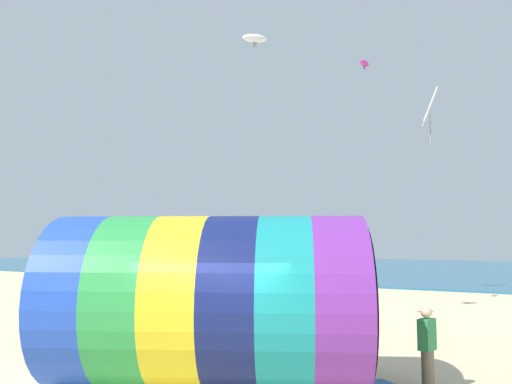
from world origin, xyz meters
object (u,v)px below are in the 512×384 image
giant_inflatable_tube (211,300)px  bystander_near_water (146,279)px  kite_white_parafoil (255,38)px  kite_white_diamond (430,108)px  kite_magenta_parafoil (364,63)px  kite_handler (427,349)px

giant_inflatable_tube → bystander_near_water: giant_inflatable_tube is taller
giant_inflatable_tube → bystander_near_water: (-11.09, 11.32, -0.80)m
kite_white_parafoil → kite_white_diamond: kite_white_parafoil is taller
kite_magenta_parafoil → bystander_near_water: 14.63m
giant_inflatable_tube → kite_magenta_parafoil: size_ratio=9.03×
kite_white_parafoil → bystander_near_water: bearing=147.0°
kite_white_parafoil → kite_white_diamond: bearing=-3.8°
kite_handler → kite_white_diamond: (-0.27, 3.30, 5.52)m
giant_inflatable_tube → bystander_near_water: 15.87m
bystander_near_water → kite_white_parafoil: bearing=-33.0°
giant_inflatable_tube → kite_handler: size_ratio=4.29×
kite_magenta_parafoil → kite_white_diamond: bearing=-62.8°
bystander_near_water → kite_handler: bearing=-32.9°
giant_inflatable_tube → kite_magenta_parafoil: (0.05, 11.85, 8.66)m
kite_white_parafoil → kite_magenta_parafoil: kite_magenta_parafoil is taller
giant_inflatable_tube → kite_handler: (3.87, 1.63, -0.87)m
giant_inflatable_tube → kite_white_diamond: kite_white_diamond is taller
kite_white_diamond → bystander_near_water: kite_white_diamond is taller
kite_white_parafoil → kite_magenta_parafoil: (1.83, 6.56, 0.96)m
kite_magenta_parafoil → kite_white_parafoil: bearing=-105.6°
kite_magenta_parafoil → bystander_near_water: kite_magenta_parafoil is taller
kite_white_diamond → bystander_near_water: size_ratio=0.90×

